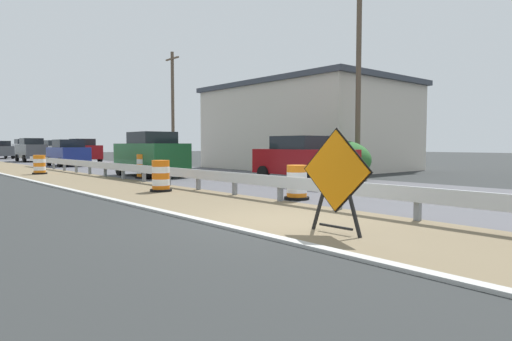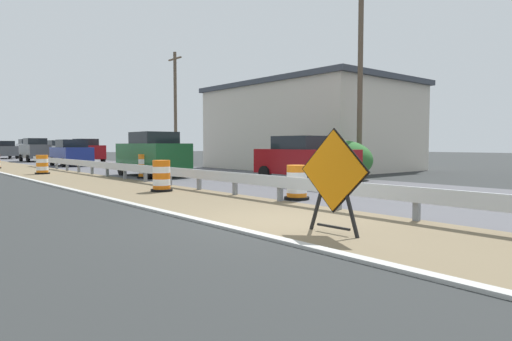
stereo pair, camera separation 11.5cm
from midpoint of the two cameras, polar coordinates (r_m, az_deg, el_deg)
name	(u,v)px [view 2 (the right image)]	position (r m, az deg, el deg)	size (l,w,h in m)	color
ground_plane	(283,222)	(9.16, 3.79, -6.57)	(160.00, 160.00, 0.00)	#2B2D2D
median_dirt_strip	(303,219)	(9.57, 6.33, -6.14)	(3.57, 120.00, 0.01)	#706047
far_lane_asphalt	(440,197)	(14.37, 22.72, -3.19)	(8.16, 120.00, 0.00)	#4C4C51
curb_near_edge	(232,229)	(8.33, -2.73, -7.55)	(0.20, 120.00, 0.11)	#ADADA8
guardrail_median	(254,180)	(13.07, 0.05, -1.29)	(0.18, 49.44, 0.71)	silver
warning_sign_diamond	(333,176)	(7.95, 10.28, -0.64)	(0.09, 1.51, 1.88)	black
traffic_barrel_nearest	(297,184)	(12.77, 5.49, -1.75)	(0.72, 0.72, 0.99)	orange
traffic_barrel_close	(162,177)	(15.23, -11.79, -0.87)	(0.73, 0.73, 1.05)	orange
traffic_barrel_mid	(145,167)	(21.37, -13.88, 0.40)	(0.74, 0.74, 1.11)	orange
traffic_barrel_far	(42,165)	(26.14, -25.58, 0.59)	(0.74, 0.74, 1.01)	orange
car_lead_near_lane	(71,153)	(35.12, -22.49, 2.12)	(2.21, 4.17, 1.91)	navy
car_trailing_near_lane	(86,151)	(41.36, -20.82, 2.40)	(2.02, 4.35, 2.04)	maroon
car_lead_far_lane	(153,154)	(22.45, -12.96, 2.04)	(2.20, 4.69, 2.17)	#195128
car_mid_far_lane	(28,148)	(61.06, -27.09, 2.56)	(2.16, 4.03, 2.19)	silver
car_trailing_far_lane	(35,150)	(45.28, -26.39, 2.38)	(2.07, 4.39, 2.12)	#4C5156
car_distant_a	(58,150)	(50.76, -23.94, 2.44)	(2.10, 4.62, 1.98)	silver
car_distant_b	(4,150)	(55.95, -29.49, 2.33)	(2.15, 4.49, 1.94)	#4C5156
car_distant_c	(304,159)	(18.96, 6.38, 1.51)	(2.14, 4.56, 1.93)	maroon
roadside_shop_near	(309,127)	(28.95, 6.87, 5.59)	(8.63, 12.43, 5.38)	beige
utility_pole_near	(360,74)	(21.49, 13.35, 11.96)	(0.24, 1.80, 9.31)	brown
utility_pole_mid	(175,107)	(34.48, -10.19, 8.03)	(0.24, 1.80, 8.49)	brown
bush_roadside	(343,160)	(20.35, 11.20, 1.34)	(2.67, 2.67, 1.75)	#286028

